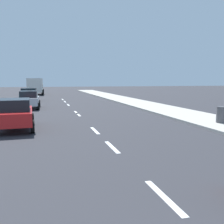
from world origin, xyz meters
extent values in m
plane|color=#2D2D33|center=(0.00, 20.00, 0.00)|extent=(160.00, 160.00, 0.00)
cube|color=#B2ADA3|center=(7.32, 22.00, 0.07)|extent=(3.60, 80.00, 0.14)
cube|color=white|center=(0.00, 4.85, 0.00)|extent=(0.16, 1.80, 0.01)
cube|color=white|center=(0.00, 9.19, 0.00)|extent=(0.16, 1.80, 0.01)
cube|color=white|center=(0.00, 12.51, 0.00)|extent=(0.16, 1.80, 0.01)
cube|color=white|center=(0.00, 18.75, 0.00)|extent=(0.16, 1.80, 0.01)
cube|color=white|center=(0.00, 20.03, 0.00)|extent=(0.16, 1.80, 0.01)
cube|color=white|center=(0.00, 26.47, 0.00)|extent=(0.16, 1.80, 0.01)
cube|color=white|center=(0.00, 30.47, 0.00)|extent=(0.16, 1.80, 0.01)
cube|color=white|center=(0.00, 34.17, 0.00)|extent=(0.16, 1.80, 0.01)
cube|color=red|center=(-3.86, 13.95, 0.69)|extent=(1.79, 3.97, 0.64)
cube|color=black|center=(-3.85, 13.75, 1.29)|extent=(1.52, 2.09, 0.56)
cylinder|color=black|center=(-4.73, 15.24, 0.32)|extent=(0.21, 0.65, 0.64)
cylinder|color=black|center=(-3.09, 15.30, 0.32)|extent=(0.21, 0.65, 0.64)
cylinder|color=black|center=(-2.99, 12.65, 0.32)|extent=(0.21, 0.65, 0.64)
cube|color=#B7BABF|center=(-3.65, 23.94, 0.69)|extent=(1.69, 3.84, 0.64)
cube|color=black|center=(-3.65, 23.75, 1.29)|extent=(1.46, 2.01, 0.56)
cylinder|color=black|center=(-4.41, 25.25, 0.32)|extent=(0.20, 0.64, 0.64)
cylinder|color=black|center=(-2.82, 25.22, 0.32)|extent=(0.20, 0.64, 0.64)
cylinder|color=black|center=(-4.48, 22.67, 0.32)|extent=(0.20, 0.64, 0.64)
cylinder|color=black|center=(-2.88, 22.63, 0.32)|extent=(0.20, 0.64, 0.64)
cube|color=#14727A|center=(-4.03, 32.25, 0.69)|extent=(1.95, 4.48, 0.64)
cube|color=black|center=(-4.04, 32.03, 1.29)|extent=(1.69, 2.34, 0.56)
cylinder|color=black|center=(-4.94, 33.78, 0.32)|extent=(0.19, 0.64, 0.64)
cylinder|color=black|center=(-3.07, 33.75, 0.32)|extent=(0.19, 0.64, 0.64)
cylinder|color=black|center=(-4.99, 30.76, 0.32)|extent=(0.19, 0.64, 0.64)
cylinder|color=black|center=(-3.13, 30.72, 0.32)|extent=(0.19, 0.64, 0.64)
cube|color=beige|center=(-3.59, 48.61, 1.20)|extent=(2.48, 2.42, 1.40)
cube|color=silver|center=(-3.69, 45.62, 1.65)|extent=(2.54, 4.24, 2.30)
cylinder|color=black|center=(-4.80, 48.52, 0.45)|extent=(0.31, 0.91, 0.90)
cylinder|color=black|center=(-2.40, 48.43, 0.45)|extent=(0.31, 0.91, 0.90)
cylinder|color=black|center=(-4.93, 44.62, 0.45)|extent=(0.31, 0.91, 0.90)
cylinder|color=black|center=(-2.53, 44.54, 0.45)|extent=(0.31, 0.91, 0.90)
cylinder|color=#47474C|center=(7.18, 12.24, 0.59)|extent=(0.60, 0.60, 0.90)
camera|label=1|loc=(-2.46, -0.02, 2.51)|focal=41.53mm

